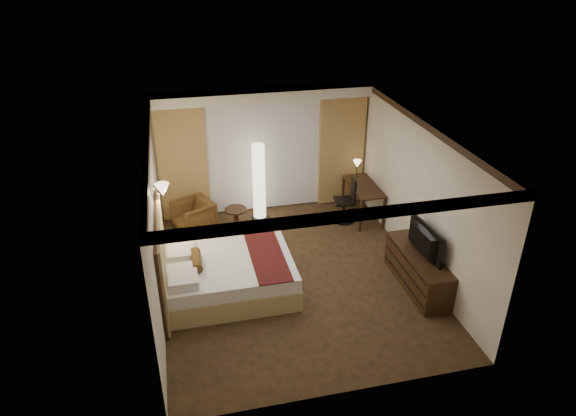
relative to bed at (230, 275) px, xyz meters
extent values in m
cube|color=black|center=(1.13, 0.20, -0.31)|extent=(4.50, 5.50, 0.01)
cube|color=white|center=(1.13, 0.20, 2.39)|extent=(4.50, 5.50, 0.01)
cube|color=beige|center=(1.13, 2.95, 1.04)|extent=(4.50, 0.02, 2.70)
cube|color=beige|center=(-1.12, 0.20, 1.04)|extent=(0.02, 5.50, 2.70)
cube|color=beige|center=(3.38, 0.20, 1.04)|extent=(0.02, 5.50, 2.70)
cube|color=white|center=(1.13, 2.70, 2.29)|extent=(4.50, 0.50, 0.20)
cube|color=silver|center=(1.13, 2.87, 0.94)|extent=(2.48, 0.04, 2.45)
cube|color=#A5804B|center=(-0.57, 2.81, 0.94)|extent=(1.00, 0.14, 2.45)
cube|color=#A5804B|center=(2.83, 2.81, 0.94)|extent=(1.00, 0.14, 2.45)
imported|color=#452D14|center=(-0.46, 2.20, 0.05)|extent=(0.89, 0.92, 0.73)
imported|color=black|center=(3.10, -0.58, 0.62)|extent=(0.65, 1.05, 0.13)
camera|label=1|loc=(-0.65, -7.14, 4.99)|focal=32.00mm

